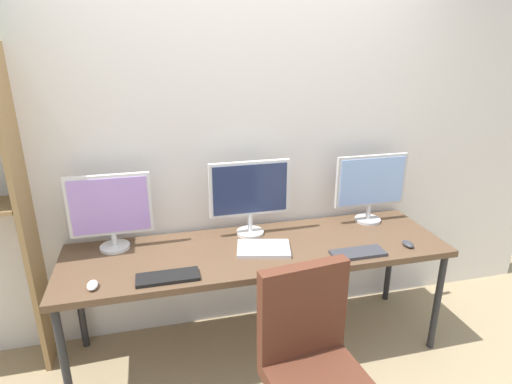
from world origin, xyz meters
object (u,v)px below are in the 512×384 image
object	(u,v)px
monitor_center	(250,193)
keyboard_left	(168,277)
laptop_closed	(264,249)
monitor_left	(110,209)
mouse_left_side	(408,244)
keyboard_right	(358,253)
mouse_right_side	(92,285)
monitor_right	(371,185)
desk	(258,255)

from	to	relation	value
monitor_center	keyboard_left	bearing A→B (deg)	-141.70
monitor_center	laptop_closed	size ratio (longest dim) A/B	1.64
monitor_left	laptop_closed	world-z (taller)	monitor_left
monitor_left	keyboard_left	world-z (taller)	monitor_left
monitor_left	monitor_center	bearing A→B (deg)	-0.00
monitor_center	mouse_left_side	distance (m)	1.04
monitor_center	keyboard_right	distance (m)	0.77
keyboard_left	mouse_right_side	size ratio (longest dim) A/B	3.50
monitor_right	mouse_left_side	bearing A→B (deg)	-82.59
mouse_right_side	laptop_closed	distance (m)	0.98
mouse_right_side	laptop_closed	bearing A→B (deg)	10.72
monitor_right	monitor_left	bearing A→B (deg)	180.00
monitor_left	laptop_closed	bearing A→B (deg)	-16.09
monitor_right	laptop_closed	xyz separation A→B (m)	(-0.83, -0.25, -0.26)
mouse_left_side	monitor_right	bearing A→B (deg)	97.41
monitor_center	keyboard_left	distance (m)	0.77
monitor_center	laptop_closed	bearing A→B (deg)	-84.49
monitor_center	mouse_right_side	xyz separation A→B (m)	(-0.94, -0.44, -0.27)
mouse_left_side	desk	bearing A→B (deg)	167.32
monitor_left	keyboard_left	xyz separation A→B (m)	(0.30, -0.44, -0.25)
monitor_right	keyboard_left	world-z (taller)	monitor_right
monitor_left	keyboard_right	distance (m)	1.50
mouse_left_side	laptop_closed	bearing A→B (deg)	169.56
mouse_left_side	monitor_left	bearing A→B (deg)	166.71
monitor_left	monitor_right	xyz separation A→B (m)	(1.71, -0.00, 0.01)
keyboard_left	monitor_left	bearing A→B (deg)	123.83
laptop_closed	monitor_left	bearing A→B (deg)	177.52
monitor_left	keyboard_left	size ratio (longest dim) A/B	1.45
monitor_right	keyboard_right	bearing A→B (deg)	-123.83
desk	keyboard_right	bearing A→B (deg)	-22.33
desk	monitor_right	size ratio (longest dim) A/B	4.59
keyboard_right	laptop_closed	xyz separation A→B (m)	(-0.54, 0.19, 0.00)
mouse_left_side	laptop_closed	world-z (taller)	mouse_left_side
monitor_right	laptop_closed	world-z (taller)	monitor_right
keyboard_left	laptop_closed	xyz separation A→B (m)	(0.58, 0.19, 0.00)
monitor_right	desk	bearing A→B (deg)	-166.08
desk	keyboard_right	distance (m)	0.61
desk	monitor_center	bearing A→B (deg)	90.00
keyboard_left	laptop_closed	size ratio (longest dim) A/B	1.05
keyboard_left	mouse_left_side	size ratio (longest dim) A/B	3.50
keyboard_left	mouse_left_side	xyz separation A→B (m)	(1.47, 0.03, 0.01)
monitor_center	laptop_closed	world-z (taller)	monitor_center
monitor_left	mouse_left_side	size ratio (longest dim) A/B	5.06
keyboard_left	laptop_closed	world-z (taller)	laptop_closed
laptop_closed	monitor_right	bearing A→B (deg)	30.59
keyboard_right	mouse_right_side	bearing A→B (deg)	179.81
keyboard_left	mouse_left_side	distance (m)	1.47
monitor_left	monitor_center	xyz separation A→B (m)	(0.86, -0.00, 0.03)
monitor_center	laptop_closed	distance (m)	0.37
keyboard_right	mouse_right_side	size ratio (longest dim) A/B	3.40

